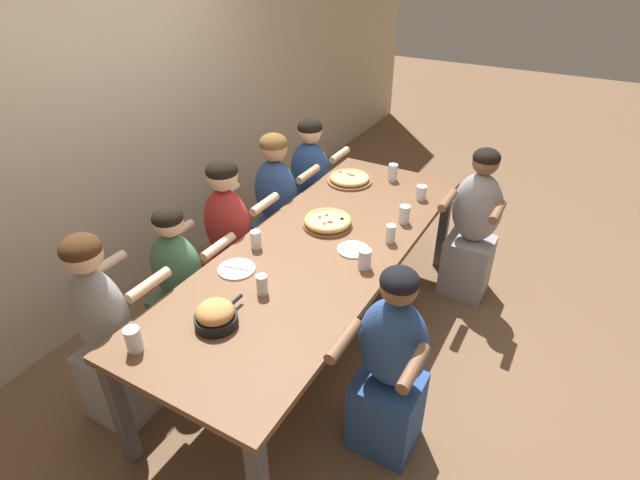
{
  "coord_description": "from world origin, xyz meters",
  "views": [
    {
      "loc": [
        -2.28,
        -1.29,
        2.46
      ],
      "look_at": [
        0.0,
        0.0,
        0.83
      ],
      "focal_mm": 28.0,
      "sensor_mm": 36.0,
      "label": 1
    }
  ],
  "objects_px": {
    "drinking_glass_c": "(421,193)",
    "drinking_glass_f": "(134,340)",
    "skillet_bowl": "(216,315)",
    "drinking_glass_e": "(365,260)",
    "diner_near_right": "(473,231)",
    "pizza_board_second": "(328,222)",
    "drinking_glass_b": "(256,241)",
    "pizza_board_main": "(349,179)",
    "diner_far_midleft": "(182,293)",
    "drinking_glass_h": "(391,234)",
    "drinking_glass_g": "(404,215)",
    "diner_far_left": "(108,339)",
    "empty_plate_a": "(353,250)",
    "diner_far_midright": "(277,212)",
    "empty_plate_b": "(237,269)",
    "drinking_glass_d": "(262,286)",
    "drinking_glass_a": "(393,172)",
    "diner_far_center": "(230,246)",
    "diner_near_midleft": "(390,373)",
    "diner_far_right": "(311,189)"
  },
  "relations": [
    {
      "from": "drinking_glass_c",
      "to": "drinking_glass_f",
      "type": "height_order",
      "value": "drinking_glass_f"
    },
    {
      "from": "skillet_bowl",
      "to": "drinking_glass_e",
      "type": "xyz_separation_m",
      "value": [
        0.81,
        -0.43,
        -0.01
      ]
    },
    {
      "from": "drinking_glass_c",
      "to": "diner_near_right",
      "type": "height_order",
      "value": "diner_near_right"
    },
    {
      "from": "pizza_board_second",
      "to": "drinking_glass_b",
      "type": "bearing_deg",
      "value": 150.36
    },
    {
      "from": "pizza_board_main",
      "to": "diner_far_midleft",
      "type": "bearing_deg",
      "value": 162.89
    },
    {
      "from": "drinking_glass_h",
      "to": "pizza_board_second",
      "type": "bearing_deg",
      "value": 92.36
    },
    {
      "from": "pizza_board_main",
      "to": "pizza_board_second",
      "type": "xyz_separation_m",
      "value": [
        -0.68,
        -0.18,
        0.01
      ]
    },
    {
      "from": "drinking_glass_g",
      "to": "diner_near_right",
      "type": "relative_size",
      "value": 0.1
    },
    {
      "from": "drinking_glass_f",
      "to": "diner_far_left",
      "type": "bearing_deg",
      "value": 73.33
    },
    {
      "from": "empty_plate_a",
      "to": "diner_far_midright",
      "type": "bearing_deg",
      "value": 61.0
    },
    {
      "from": "drinking_glass_c",
      "to": "diner_far_midright",
      "type": "relative_size",
      "value": 0.09
    },
    {
      "from": "empty_plate_b",
      "to": "diner_far_left",
      "type": "bearing_deg",
      "value": 146.92
    },
    {
      "from": "empty_plate_b",
      "to": "drinking_glass_d",
      "type": "xyz_separation_m",
      "value": [
        -0.11,
        -0.26,
        0.04
      ]
    },
    {
      "from": "pizza_board_second",
      "to": "diner_far_midleft",
      "type": "height_order",
      "value": "diner_far_midleft"
    },
    {
      "from": "empty_plate_a",
      "to": "drinking_glass_b",
      "type": "relative_size",
      "value": 1.7
    },
    {
      "from": "skillet_bowl",
      "to": "drinking_glass_a",
      "type": "height_order",
      "value": "skillet_bowl"
    },
    {
      "from": "drinking_glass_c",
      "to": "drinking_glass_a",
      "type": "bearing_deg",
      "value": 56.65
    },
    {
      "from": "drinking_glass_f",
      "to": "empty_plate_b",
      "type": "bearing_deg",
      "value": -1.1
    },
    {
      "from": "pizza_board_main",
      "to": "drinking_glass_c",
      "type": "height_order",
      "value": "drinking_glass_c"
    },
    {
      "from": "pizza_board_main",
      "to": "drinking_glass_f",
      "type": "distance_m",
      "value": 2.14
    },
    {
      "from": "drinking_glass_c",
      "to": "diner_far_center",
      "type": "distance_m",
      "value": 1.43
    },
    {
      "from": "diner_far_center",
      "to": "diner_near_midleft",
      "type": "bearing_deg",
      "value": -19.79
    },
    {
      "from": "pizza_board_second",
      "to": "diner_far_midright",
      "type": "distance_m",
      "value": 0.75
    },
    {
      "from": "drinking_glass_c",
      "to": "diner_far_right",
      "type": "height_order",
      "value": "diner_far_right"
    },
    {
      "from": "drinking_glass_h",
      "to": "diner_near_midleft",
      "type": "bearing_deg",
      "value": -156.16
    },
    {
      "from": "drinking_glass_b",
      "to": "drinking_glass_h",
      "type": "bearing_deg",
      "value": -56.0
    },
    {
      "from": "drinking_glass_h",
      "to": "diner_near_right",
      "type": "distance_m",
      "value": 0.92
    },
    {
      "from": "empty_plate_a",
      "to": "diner_near_right",
      "type": "height_order",
      "value": "diner_near_right"
    },
    {
      "from": "skillet_bowl",
      "to": "drinking_glass_a",
      "type": "bearing_deg",
      "value": -3.17
    },
    {
      "from": "drinking_glass_c",
      "to": "diner_near_midleft",
      "type": "height_order",
      "value": "diner_near_midleft"
    },
    {
      "from": "pizza_board_main",
      "to": "diner_far_right",
      "type": "distance_m",
      "value": 0.55
    },
    {
      "from": "drinking_glass_c",
      "to": "drinking_glass_g",
      "type": "height_order",
      "value": "drinking_glass_g"
    },
    {
      "from": "drinking_glass_b",
      "to": "drinking_glass_c",
      "type": "height_order",
      "value": "drinking_glass_b"
    },
    {
      "from": "skillet_bowl",
      "to": "diner_near_midleft",
      "type": "distance_m",
      "value": 0.93
    },
    {
      "from": "drinking_glass_e",
      "to": "diner_far_midright",
      "type": "bearing_deg",
      "value": 58.68
    },
    {
      "from": "empty_plate_b",
      "to": "drinking_glass_f",
      "type": "height_order",
      "value": "drinking_glass_f"
    },
    {
      "from": "drinking_glass_c",
      "to": "diner_far_left",
      "type": "xyz_separation_m",
      "value": [
        -2.02,
        1.04,
        -0.26
      ]
    },
    {
      "from": "drinking_glass_d",
      "to": "diner_far_midleft",
      "type": "relative_size",
      "value": 0.1
    },
    {
      "from": "empty_plate_b",
      "to": "drinking_glass_f",
      "type": "xyz_separation_m",
      "value": [
        -0.75,
        0.01,
        0.06
      ]
    },
    {
      "from": "drinking_glass_h",
      "to": "diner_far_left",
      "type": "relative_size",
      "value": 0.1
    },
    {
      "from": "empty_plate_b",
      "to": "drinking_glass_f",
      "type": "relative_size",
      "value": 1.73
    },
    {
      "from": "empty_plate_b",
      "to": "drinking_glass_a",
      "type": "distance_m",
      "value": 1.62
    },
    {
      "from": "drinking_glass_d",
      "to": "pizza_board_second",
      "type": "bearing_deg",
      "value": 2.92
    },
    {
      "from": "empty_plate_b",
      "to": "diner_far_left",
      "type": "relative_size",
      "value": 0.18
    },
    {
      "from": "empty_plate_b",
      "to": "diner_near_midleft",
      "type": "xyz_separation_m",
      "value": [
        -0.08,
        -1.01,
        -0.25
      ]
    },
    {
      "from": "diner_far_midright",
      "to": "diner_far_right",
      "type": "bearing_deg",
      "value": 90.0
    },
    {
      "from": "skillet_bowl",
      "to": "empty_plate_a",
      "type": "relative_size",
      "value": 1.59
    },
    {
      "from": "drinking_glass_a",
      "to": "drinking_glass_g",
      "type": "distance_m",
      "value": 0.67
    },
    {
      "from": "drinking_glass_d",
      "to": "diner_far_midleft",
      "type": "height_order",
      "value": "diner_far_midleft"
    },
    {
      "from": "empty_plate_b",
      "to": "diner_far_right",
      "type": "distance_m",
      "value": 1.62
    }
  ]
}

